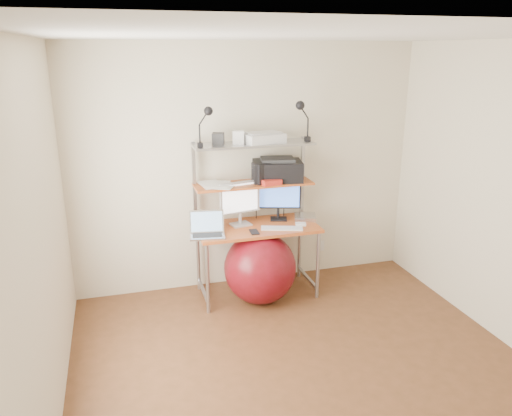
% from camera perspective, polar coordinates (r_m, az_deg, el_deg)
% --- Properties ---
extents(room, '(3.60, 3.60, 3.60)m').
position_cam_1_polar(room, '(3.51, 6.65, -1.83)').
color(room, brown).
rests_on(room, ground).
extents(computer_desk, '(1.20, 0.60, 1.57)m').
position_cam_1_polar(computer_desk, '(4.95, -0.08, 0.52)').
color(computer_desk, '#C65026').
rests_on(computer_desk, ground).
extents(desktop, '(1.20, 0.60, 0.00)m').
position_cam_1_polar(desktop, '(4.96, 0.12, -2.07)').
color(desktop, '#C65026').
rests_on(desktop, computer_desk).
extents(mid_shelf, '(1.18, 0.34, 0.00)m').
position_cam_1_polar(mid_shelf, '(4.96, -0.30, 2.89)').
color(mid_shelf, '#C65026').
rests_on(mid_shelf, computer_desk).
extents(top_shelf, '(1.18, 0.34, 0.00)m').
position_cam_1_polar(top_shelf, '(4.88, -0.31, 7.44)').
color(top_shelf, '#A1A1A6').
rests_on(top_shelf, computer_desk).
extents(floor, '(3.60, 3.60, 0.00)m').
position_cam_1_polar(floor, '(4.10, 6.00, -18.54)').
color(floor, brown).
rests_on(floor, ground).
extents(wall_outlet, '(0.08, 0.01, 0.12)m').
position_cam_1_polar(wall_outlet, '(5.70, 7.41, -4.30)').
color(wall_outlet, silver).
rests_on(wall_outlet, room).
extents(monitor_silver, '(0.42, 0.19, 0.47)m').
position_cam_1_polar(monitor_silver, '(4.93, -1.85, 0.89)').
color(monitor_silver, '#B8B9BE').
rests_on(monitor_silver, desktop).
extents(monitor_black, '(0.45, 0.19, 0.47)m').
position_cam_1_polar(monitor_black, '(5.10, 2.57, 1.21)').
color(monitor_black, black).
rests_on(monitor_black, desktop).
extents(laptop, '(0.36, 0.31, 0.29)m').
position_cam_1_polar(laptop, '(4.73, -5.61, -2.53)').
color(laptop, '#B8B8BC').
rests_on(laptop, desktop).
extents(keyboard, '(0.42, 0.23, 0.01)m').
position_cam_1_polar(keyboard, '(4.89, 2.97, -2.32)').
color(keyboard, silver).
rests_on(keyboard, desktop).
extents(mouse, '(0.11, 0.09, 0.03)m').
position_cam_1_polar(mouse, '(4.99, 5.13, -1.86)').
color(mouse, silver).
rests_on(mouse, desktop).
extents(mac_mini, '(0.27, 0.27, 0.04)m').
position_cam_1_polar(mac_mini, '(5.19, 5.62, -1.03)').
color(mac_mini, '#B8B8BC').
rests_on(mac_mini, desktop).
extents(phone, '(0.08, 0.15, 0.01)m').
position_cam_1_polar(phone, '(4.79, -0.21, -2.74)').
color(phone, black).
rests_on(phone, desktop).
extents(printer, '(0.54, 0.42, 0.23)m').
position_cam_1_polar(printer, '(5.04, 2.44, 4.39)').
color(printer, black).
rests_on(printer, mid_shelf).
extents(nas_cube, '(0.18, 0.18, 0.20)m').
position_cam_1_polar(nas_cube, '(4.93, 0.59, 4.02)').
color(nas_cube, black).
rests_on(nas_cube, mid_shelf).
extents(red_box, '(0.21, 0.15, 0.05)m').
position_cam_1_polar(red_box, '(4.90, 1.71, 3.00)').
color(red_box, red).
rests_on(red_box, mid_shelf).
extents(scanner, '(0.43, 0.33, 0.10)m').
position_cam_1_polar(scanner, '(4.90, 0.84, 8.07)').
color(scanner, silver).
rests_on(scanner, top_shelf).
extents(box_white, '(0.13, 0.12, 0.13)m').
position_cam_1_polar(box_white, '(4.83, -2.01, 8.09)').
color(box_white, silver).
rests_on(box_white, top_shelf).
extents(box_grey, '(0.14, 0.14, 0.11)m').
position_cam_1_polar(box_grey, '(4.80, -4.34, 7.90)').
color(box_grey, '#2A2A2C').
rests_on(box_grey, top_shelf).
extents(clip_lamp_left, '(0.15, 0.08, 0.38)m').
position_cam_1_polar(clip_lamp_left, '(4.62, -5.67, 10.22)').
color(clip_lamp_left, black).
rests_on(clip_lamp_left, top_shelf).
extents(clip_lamp_right, '(0.16, 0.09, 0.40)m').
position_cam_1_polar(clip_lamp_right, '(4.91, 5.25, 10.87)').
color(clip_lamp_right, black).
rests_on(clip_lamp_right, top_shelf).
extents(exercise_ball, '(0.71, 0.71, 0.71)m').
position_cam_1_polar(exercise_ball, '(4.96, 0.47, -6.87)').
color(exercise_ball, maroon).
rests_on(exercise_ball, floor).
extents(paper_stack, '(0.39, 0.42, 0.02)m').
position_cam_1_polar(paper_stack, '(4.87, -4.56, 2.68)').
color(paper_stack, white).
rests_on(paper_stack, mid_shelf).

